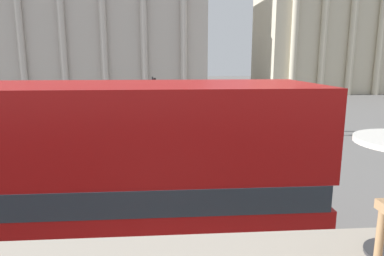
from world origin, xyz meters
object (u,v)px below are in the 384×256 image
at_px(traffic_light_mid, 287,98).
at_px(pedestrian_black, 335,121).
at_px(pedestrian_blue, 70,119).
at_px(double_decker_bus, 28,187).
at_px(plaza_building_right, 343,23).
at_px(pedestrian_olive, 219,97).
at_px(traffic_light_near, 208,117).
at_px(traffic_light_far, 154,91).
at_px(plaza_building_left, 93,26).
at_px(car_navy, 82,112).

bearing_deg(traffic_light_mid, pedestrian_black, -23.05).
relative_size(traffic_light_mid, pedestrian_blue, 2.10).
height_order(double_decker_bus, plaza_building_right, plaza_building_right).
xyz_separation_m(double_decker_bus, pedestrian_olive, (7.96, 28.77, -1.43)).
bearing_deg(traffic_light_near, double_decker_bus, -120.75).
distance_m(pedestrian_black, pedestrian_blue, 16.86).
height_order(double_decker_bus, traffic_light_far, double_decker_bus).
bearing_deg(plaza_building_left, car_navy, -81.17).
distance_m(car_navy, pedestrian_black, 18.50).
bearing_deg(pedestrian_blue, plaza_building_right, -60.60).
height_order(plaza_building_left, car_navy, plaza_building_left).
bearing_deg(pedestrian_olive, plaza_building_right, 5.58).
height_order(plaza_building_left, pedestrian_olive, plaza_building_left).
bearing_deg(plaza_building_right, pedestrian_blue, -138.19).
xyz_separation_m(plaza_building_right, pedestrian_olive, (-21.33, -16.71, -9.23)).
xyz_separation_m(traffic_light_mid, traffic_light_far, (-8.84, 7.00, -0.06)).
xyz_separation_m(plaza_building_left, car_navy, (4.21, -27.11, -8.95)).
height_order(plaza_building_left, pedestrian_black, plaza_building_left).
relative_size(traffic_light_near, traffic_light_mid, 1.10).
relative_size(traffic_light_far, car_navy, 0.80).
bearing_deg(double_decker_bus, pedestrian_black, 49.50).
bearing_deg(pedestrian_blue, traffic_light_mid, -105.37).
xyz_separation_m(double_decker_bus, pedestrian_black, (13.11, 14.13, -1.45)).
xyz_separation_m(plaza_building_left, traffic_light_mid, (18.64, -32.82, -7.39)).
bearing_deg(double_decker_bus, traffic_light_near, 61.61).
relative_size(plaza_building_right, traffic_light_far, 7.55).
bearing_deg(traffic_light_far, plaza_building_right, 39.87).
distance_m(traffic_light_mid, pedestrian_black, 3.27).
bearing_deg(pedestrian_olive, pedestrian_blue, -164.82).
bearing_deg(plaza_building_right, traffic_light_mid, -122.09).
xyz_separation_m(double_decker_bus, pedestrian_blue, (-3.64, 16.02, -1.43)).
bearing_deg(pedestrian_olive, double_decker_bus, -137.98).
distance_m(traffic_light_mid, pedestrian_blue, 14.09).
distance_m(plaza_building_right, traffic_light_near, 46.42).
distance_m(plaza_building_right, pedestrian_black, 36.47).
height_order(traffic_light_far, pedestrian_olive, traffic_light_far).
height_order(traffic_light_near, traffic_light_far, traffic_light_near).
height_order(car_navy, pedestrian_blue, pedestrian_blue).
bearing_deg(car_navy, traffic_light_far, 175.74).
distance_m(traffic_light_near, pedestrian_blue, 11.97).
distance_m(double_decker_bus, traffic_light_mid, 18.48).
bearing_deg(traffic_light_near, traffic_light_far, 100.21).
bearing_deg(pedestrian_blue, traffic_light_far, -51.89).
bearing_deg(traffic_light_far, car_navy, -166.97).
bearing_deg(traffic_light_far, plaza_building_left, 110.78).
xyz_separation_m(plaza_building_right, car_navy, (-33.35, -24.48, -9.47)).
height_order(traffic_light_mid, traffic_light_far, traffic_light_mid).
bearing_deg(car_navy, pedestrian_blue, 77.53).
relative_size(traffic_light_near, pedestrian_blue, 2.31).
distance_m(traffic_light_mid, traffic_light_far, 11.27).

